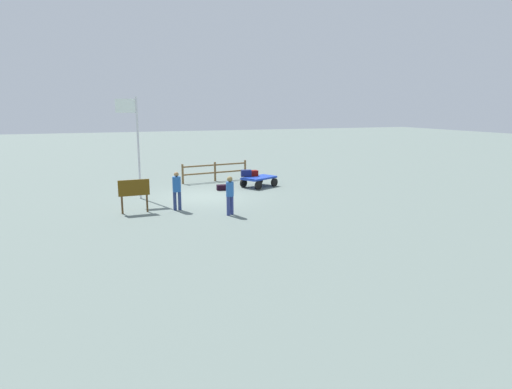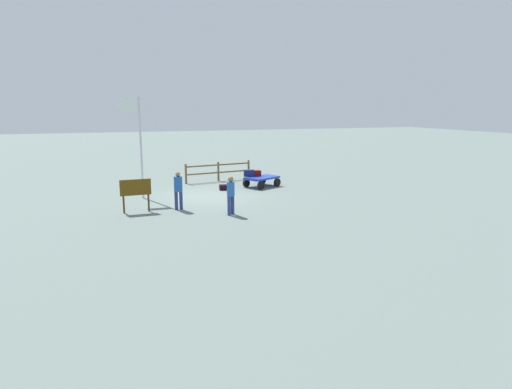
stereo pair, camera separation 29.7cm
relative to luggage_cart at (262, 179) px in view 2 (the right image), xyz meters
The scene contains 10 objects.
ground_plane 3.83m from the luggage_cart, 23.85° to the left, with size 120.00×120.00×0.00m, color slate.
luggage_cart is the anchor object (origin of this frame).
suitcase_maroon 0.77m from the luggage_cart, 33.46° to the right, with size 0.62×0.45×0.36m.
suitcase_tan 0.55m from the luggage_cart, 64.25° to the right, with size 0.55×0.38×0.31m.
suitcase_navy 2.16m from the luggage_cart, ahead, with size 0.61×0.42×0.28m.
worker_lead 6.56m from the luggage_cart, 58.66° to the left, with size 0.42×0.42×1.57m.
worker_trailing 6.59m from the luggage_cart, 37.33° to the left, with size 0.43×0.43×1.63m.
flagpole 7.02m from the luggage_cart, ahead, with size 0.98×0.10×4.74m.
signboard 7.96m from the luggage_cart, 28.97° to the left, with size 1.25×0.11×1.38m.
wooden_fence 3.21m from the luggage_cart, 58.16° to the right, with size 4.07×0.72×1.12m.
Camera 2 is at (4.89, 20.87, 4.28)m, focal length 31.31 mm.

